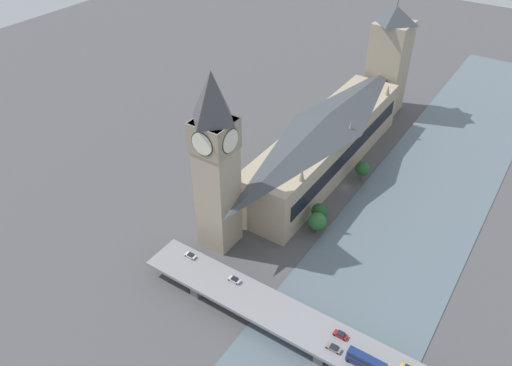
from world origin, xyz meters
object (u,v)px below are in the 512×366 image
car_northbound_lead (341,335)px  car_southbound_tail (191,255)px  clock_tower (216,160)px  car_northbound_mid (334,348)px  parliament_hall (326,142)px  road_bridge (328,341)px  car_southbound_lead (234,280)px  double_decker_bus_lead (366,362)px  victoria_tower (388,61)px

car_northbound_lead → car_southbound_tail: car_northbound_lead is taller
clock_tower → car_northbound_mid: (-58.23, 23.57, -29.46)m
car_northbound_lead → car_southbound_tail: (57.19, -1.00, -0.08)m
parliament_hall → road_bridge: parliament_hall is taller
car_southbound_lead → double_decker_bus_lead: bearing=173.2°
car_northbound_mid → road_bridge: bearing=-40.7°
parliament_hall → car_southbound_tail: parliament_hall is taller
parliament_hall → clock_tower: clock_tower is taller
car_southbound_lead → car_northbound_mid: bearing=172.1°
parliament_hall → car_southbound_lead: size_ratio=26.18×
victoria_tower → double_decker_bus_lead: 166.26m
car_northbound_mid → car_southbound_lead: bearing=-7.9°
victoria_tower → road_bridge: victoria_tower is taller
road_bridge → car_southbound_lead: car_southbound_lead is taller
clock_tower → car_northbound_mid: size_ratio=15.44×
double_decker_bus_lead → car_southbound_tail: size_ratio=2.77×
road_bridge → car_southbound_tail: size_ratio=32.59×
car_northbound_lead → car_southbound_lead: 38.15m
victoria_tower → road_bridge: (-45.10, 151.74, -22.74)m
parliament_hall → car_southbound_lead: 83.04m
victoria_tower → car_northbound_mid: size_ratio=13.46×
parliament_hall → clock_tower: (10.24, 64.01, 22.57)m
clock_tower → car_southbound_tail: (-0.71, 17.49, -29.46)m
car_northbound_lead → road_bridge: bearing=44.3°
car_southbound_tail → car_northbound_lead: bearing=179.0°
parliament_hall → car_northbound_mid: 100.10m
clock_tower → victoria_tower: (-10.19, -130.70, -8.56)m
victoria_tower → car_southbound_lead: size_ratio=14.35×
clock_tower → victoria_tower: 131.38m
car_northbound_lead → car_northbound_mid: size_ratio=0.94×
double_decker_bus_lead → car_northbound_lead: 11.69m
double_decker_bus_lead → car_northbound_lead: (10.16, -5.50, -1.79)m
road_bridge → car_southbound_lead: bearing=-4.6°
car_northbound_mid → car_southbound_tail: bearing=-6.0°
double_decker_bus_lead → car_southbound_lead: size_ratio=2.70×
victoria_tower → double_decker_bus_lead: bearing=110.5°
road_bridge → car_northbound_lead: size_ratio=31.47×
car_northbound_lead → car_northbound_mid: 5.09m
car_northbound_lead → parliament_hall: bearing=-60.0°
road_bridge → car_northbound_lead: (-2.61, -2.55, 1.91)m
road_bridge → parliament_hall: bearing=-62.1°
parliament_hall → victoria_tower: (0.06, -66.70, 14.02)m
clock_tower → double_decker_bus_lead: bearing=160.6°
car_northbound_lead → car_northbound_mid: (-0.33, 5.08, -0.08)m
parliament_hall → car_northbound_lead: bearing=120.0°
car_southbound_lead → road_bridge: bearing=175.4°
victoria_tower → double_decker_bus_lead: victoria_tower is taller
car_southbound_tail → car_southbound_lead: bearing=177.9°
double_decker_bus_lead → car_northbound_mid: (9.83, -0.43, -1.87)m
parliament_hall → victoria_tower: size_ratio=1.82×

